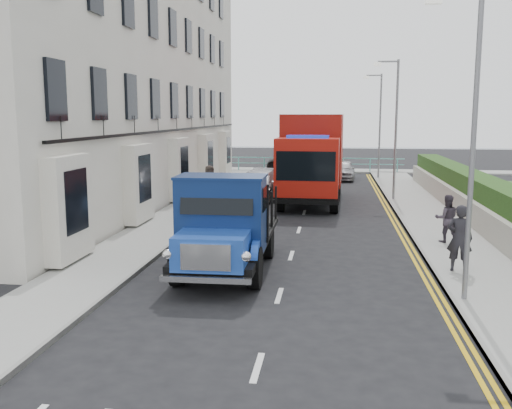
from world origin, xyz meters
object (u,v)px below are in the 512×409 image
object	(u,v)px
lamp_near	(468,130)
lamp_far	(378,120)
bedford_lorry	(223,231)
red_lorry	(313,156)
pedestrian_east_near	(460,238)
parked_car_front	(222,220)
lamp_mid	(394,121)

from	to	relation	value
lamp_near	lamp_far	size ratio (longest dim) A/B	1.00
lamp_near	bedford_lorry	size ratio (longest dim) A/B	1.21
red_lorry	pedestrian_east_near	xyz separation A→B (m)	(4.44, -12.89, -1.28)
pedestrian_east_near	red_lorry	bearing A→B (deg)	-54.80
lamp_far	parked_car_front	bearing A→B (deg)	-108.78
lamp_far	parked_car_front	size ratio (longest dim) A/B	1.78
lamp_mid	parked_car_front	xyz separation A→B (m)	(-6.78, -9.93, -3.33)
pedestrian_east_near	lamp_mid	bearing A→B (deg)	-71.79
lamp_near	lamp_mid	size ratio (longest dim) A/B	1.00
lamp_far	pedestrian_east_near	world-z (taller)	lamp_far
bedford_lorry	lamp_mid	bearing A→B (deg)	67.53
lamp_near	lamp_mid	xyz separation A→B (m)	(0.00, 16.00, 0.00)
bedford_lorry	parked_car_front	xyz separation A→B (m)	(-0.95, 4.63, -0.58)
bedford_lorry	lamp_near	bearing A→B (deg)	-14.49
bedford_lorry	pedestrian_east_near	bearing A→B (deg)	8.13
lamp_mid	pedestrian_east_near	xyz separation A→B (m)	(0.48, -13.59, -2.96)
parked_car_front	lamp_near	bearing A→B (deg)	-36.42
lamp_mid	parked_car_front	world-z (taller)	lamp_mid
parked_car_front	pedestrian_east_near	xyz separation A→B (m)	(7.25, -3.66, 0.37)
bedford_lorry	lamp_far	bearing A→B (deg)	75.99
lamp_mid	bedford_lorry	size ratio (longest dim) A/B	1.21
parked_car_front	lamp_mid	bearing A→B (deg)	61.11
bedford_lorry	red_lorry	world-z (taller)	red_lorry
lamp_mid	lamp_near	bearing A→B (deg)	-90.00
red_lorry	lamp_far	bearing A→B (deg)	71.37
lamp_far	pedestrian_east_near	distance (m)	23.78
bedford_lorry	red_lorry	xyz separation A→B (m)	(1.86, 13.87, 1.06)
bedford_lorry	parked_car_front	bearing A→B (deg)	100.92
red_lorry	lamp_near	bearing A→B (deg)	-73.78
lamp_mid	red_lorry	distance (m)	4.36
lamp_far	bedford_lorry	bearing A→B (deg)	-103.34
lamp_near	bedford_lorry	xyz separation A→B (m)	(-5.83, 1.43, -2.74)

